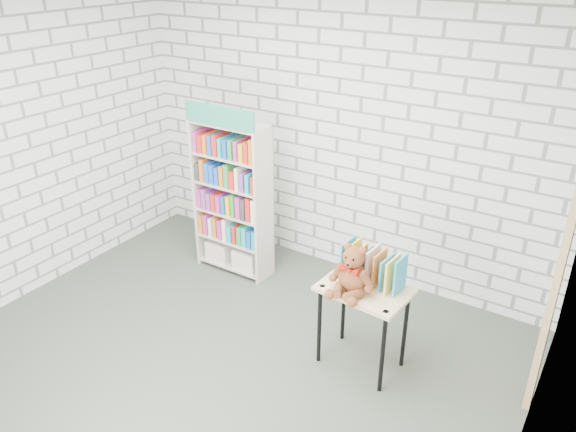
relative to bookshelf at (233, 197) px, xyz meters
The scene contains 7 objects.
ground 1.78m from the bookshelf, 59.06° to the right, with size 4.50×4.50×0.00m, color #3E463B.
room_shell 1.85m from the bookshelf, 59.06° to the right, with size 4.52×4.02×2.81m.
bookshelf is the anchor object (origin of this frame).
display_table 1.90m from the bookshelf, 20.38° to the right, with size 0.71×0.52×0.73m.
table_books 1.87m from the bookshelf, 17.14° to the right, with size 0.49×0.25×0.28m.
teddy_bear 1.87m from the bookshelf, 24.03° to the right, with size 0.36×0.33×0.39m.
door_trim 3.07m from the bookshelf, ahead, with size 0.05×0.12×2.10m, color tan.
Camera 1 is at (2.42, -2.67, 3.11)m, focal length 35.00 mm.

